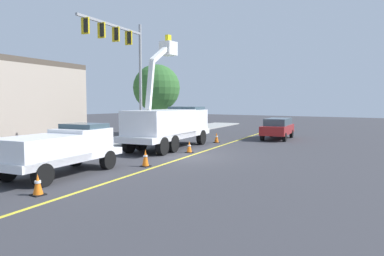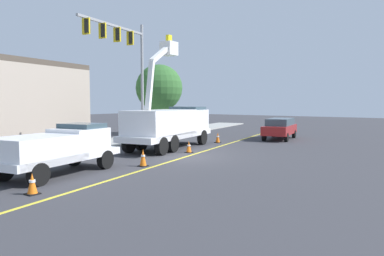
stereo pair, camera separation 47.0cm
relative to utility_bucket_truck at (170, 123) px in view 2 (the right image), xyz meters
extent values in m
plane|color=#38383D|center=(-2.68, -3.14, -1.62)|extent=(120.00, 120.00, 0.00)
cube|color=#9E9E99|center=(-4.01, 4.65, -1.56)|extent=(59.74, 13.70, 0.12)
cube|color=yellow|center=(-2.68, -3.14, -1.62)|extent=(49.31, 8.62, 0.01)
cube|color=white|center=(-0.18, -0.04, -0.72)|extent=(8.50, 3.85, 0.36)
cube|color=white|center=(2.41, 0.40, 0.05)|extent=(2.98, 2.76, 1.60)
cube|color=#384C56|center=(2.60, 0.44, 0.75)|extent=(2.13, 2.37, 0.64)
cube|color=white|center=(-1.15, -0.21, 0.00)|extent=(5.60, 3.35, 1.80)
cube|color=white|center=(-2.28, -0.36, 2.39)|extent=(0.98, 0.55, 2.96)
cube|color=white|center=(-0.65, 0.16, 4.47)|extent=(2.82, 1.13, 1.52)
cube|color=white|center=(0.66, 0.57, 4.95)|extent=(0.90, 0.90, 0.90)
cube|color=yellow|center=(0.66, 0.57, 5.55)|extent=(0.36, 0.24, 0.60)
cylinder|color=black|center=(2.46, 1.55, -1.10)|extent=(1.08, 0.51, 1.04)
cylinder|color=black|center=(2.84, -0.66, -1.10)|extent=(1.08, 0.51, 1.04)
cylinder|color=black|center=(-1.82, 0.82, -1.10)|extent=(1.08, 0.51, 1.04)
cylinder|color=black|center=(-1.44, -1.40, -1.10)|extent=(1.08, 0.51, 1.04)
cylinder|color=black|center=(-3.12, 0.60, -1.10)|extent=(1.08, 0.51, 1.04)
cylinder|color=black|center=(-2.74, -1.62, -1.10)|extent=(1.08, 0.51, 1.04)
cube|color=white|center=(-9.36, -1.62, -0.87)|extent=(5.87, 3.02, 0.30)
cube|color=white|center=(-8.15, -1.41, -0.32)|extent=(2.31, 2.25, 1.10)
cube|color=#384C56|center=(-7.95, -1.37, 0.16)|extent=(1.62, 1.97, 0.56)
cube|color=white|center=(-10.36, -1.79, -0.47)|extent=(3.67, 2.64, 1.10)
cylinder|color=black|center=(-7.70, -0.37, -1.20)|extent=(0.88, 0.44, 0.84)
cylinder|color=black|center=(-7.38, -2.24, -1.20)|extent=(0.88, 0.44, 0.84)
cylinder|color=black|center=(-11.34, -1.00, -1.20)|extent=(0.88, 0.44, 0.84)
cylinder|color=black|center=(-11.02, -2.86, -1.20)|extent=(0.88, 0.44, 0.84)
cube|color=maroon|center=(9.47, -3.78, -0.83)|extent=(5.05, 2.68, 0.70)
cube|color=#384C56|center=(9.61, -3.75, -0.23)|extent=(3.69, 2.23, 0.60)
cylinder|color=black|center=(8.00, -4.90, -1.28)|extent=(0.71, 0.35, 0.68)
cylinder|color=black|center=(7.71, -3.21, -1.28)|extent=(0.71, 0.35, 0.68)
cylinder|color=black|center=(11.22, -4.34, -1.28)|extent=(0.71, 0.35, 0.68)
cylinder|color=black|center=(10.93, -2.66, -1.28)|extent=(0.71, 0.35, 0.68)
cube|color=black|center=(-11.81, -3.80, -1.60)|extent=(0.40, 0.40, 0.04)
cone|color=orange|center=(-11.81, -3.80, -1.25)|extent=(0.32, 0.32, 0.67)
cylinder|color=white|center=(-11.81, -3.80, -1.18)|extent=(0.20, 0.20, 0.08)
cube|color=black|center=(-5.94, -3.20, -1.60)|extent=(0.40, 0.40, 0.04)
cone|color=orange|center=(-5.94, -3.20, -1.20)|extent=(0.32, 0.32, 0.77)
cylinder|color=white|center=(-5.94, -3.20, -1.12)|extent=(0.20, 0.20, 0.08)
cube|color=black|center=(-1.01, -2.28, -1.60)|extent=(0.40, 0.40, 0.04)
cone|color=orange|center=(-1.01, -2.28, -1.25)|extent=(0.32, 0.32, 0.66)
cylinder|color=white|center=(-1.01, -2.28, -1.19)|extent=(0.20, 0.20, 0.08)
cube|color=black|center=(4.43, -0.98, -1.60)|extent=(0.40, 0.40, 0.04)
cone|color=orange|center=(4.43, -0.98, -1.22)|extent=(0.32, 0.32, 0.72)
cylinder|color=white|center=(4.43, -0.98, -1.15)|extent=(0.20, 0.20, 0.08)
cylinder|color=gray|center=(2.48, 4.75, 2.87)|extent=(0.22, 0.22, 8.98)
cube|color=gray|center=(-0.95, 4.16, 6.64)|extent=(6.88, 1.33, 0.16)
cube|color=gold|center=(0.96, 4.49, 6.09)|extent=(0.21, 0.57, 1.00)
cube|color=black|center=(0.97, 4.39, 6.09)|extent=(0.25, 0.35, 0.84)
cube|color=gold|center=(-0.57, 4.23, 6.09)|extent=(0.21, 0.57, 1.00)
cube|color=black|center=(-0.55, 4.13, 6.09)|extent=(0.25, 0.35, 0.84)
cube|color=gold|center=(-2.09, 3.96, 6.09)|extent=(0.21, 0.57, 1.00)
cube|color=black|center=(-2.07, 3.87, 6.09)|extent=(0.25, 0.35, 0.84)
cube|color=gold|center=(-3.61, 3.70, 6.09)|extent=(0.21, 0.57, 1.00)
cube|color=black|center=(-3.59, 3.60, 6.09)|extent=(0.25, 0.35, 0.84)
cylinder|color=brown|center=(7.23, 7.09, -0.22)|extent=(0.32, 0.32, 2.81)
sphere|color=#33662D|center=(7.23, 7.09, 2.70)|extent=(4.33, 4.33, 4.33)
camera|label=1|loc=(-18.43, -14.35, 1.40)|focal=33.49mm
camera|label=2|loc=(-18.16, -14.74, 1.40)|focal=33.49mm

